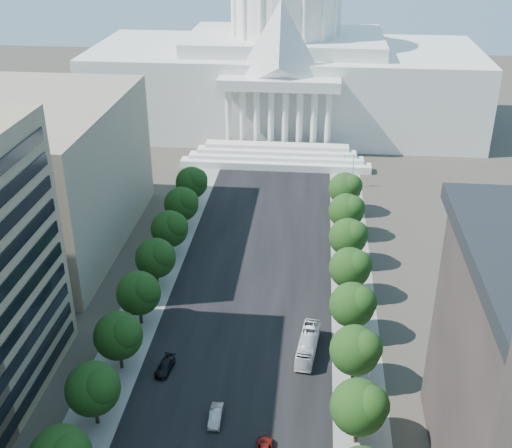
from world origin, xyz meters
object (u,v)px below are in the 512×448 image
(car_red, at_px, (264,448))
(city_bus, at_px, (308,345))
(car_silver, at_px, (216,416))
(car_dark_b, at_px, (165,367))

(car_red, distance_m, city_bus, 22.34)
(car_silver, bearing_deg, car_red, -35.84)
(car_red, relative_size, city_bus, 0.42)
(car_red, bearing_deg, car_dark_b, -45.34)
(car_silver, xyz_separation_m, car_dark_b, (-9.53, 9.86, -0.05))
(car_dark_b, xyz_separation_m, city_bus, (22.06, 6.70, 0.82))
(car_silver, distance_m, city_bus, 20.77)
(car_red, height_order, city_bus, city_bus)
(car_silver, distance_m, car_red, 8.99)
(car_red, bearing_deg, car_silver, -38.73)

